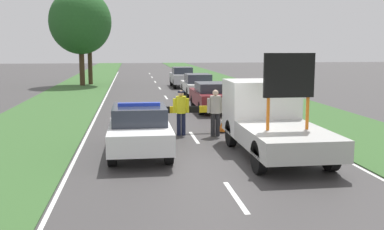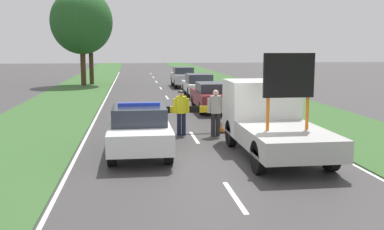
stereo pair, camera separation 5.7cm
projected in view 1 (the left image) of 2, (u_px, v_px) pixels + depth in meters
name	position (u px, v px, depth m)	size (l,w,h in m)	color
ground_plane	(212.00, 163.00, 12.86)	(160.00, 160.00, 0.00)	#3D3A3A
lane_markings	(168.00, 100.00, 27.71)	(7.98, 65.58, 0.01)	silver
grass_verge_left	(73.00, 94.00, 31.61)	(4.60, 120.00, 0.03)	#38602D
grass_verge_right	(248.00, 91.00, 33.29)	(4.60, 120.00, 0.03)	#38602D
police_car	(139.00, 128.00, 13.87)	(1.83, 4.58, 1.61)	white
work_truck	(270.00, 118.00, 13.99)	(2.21, 5.30, 3.12)	white
road_barrier	(185.00, 111.00, 17.25)	(3.41, 0.08, 1.03)	black
police_officer	(181.00, 109.00, 16.70)	(0.61, 0.39, 1.69)	#191E38
pedestrian_civilian	(215.00, 109.00, 16.54)	(0.62, 0.39, 1.73)	#232326
traffic_cone_near_police	(224.00, 123.00, 17.47)	(0.52, 0.52, 0.71)	black
traffic_cone_centre_front	(233.00, 120.00, 18.22)	(0.52, 0.52, 0.72)	black
traffic_cone_near_truck	(257.00, 128.00, 16.98)	(0.38, 0.38, 0.53)	black
queued_car_wagon_maroon	(212.00, 96.00, 23.18)	(1.74, 4.54, 1.47)	maroon
queued_car_van_white	(198.00, 85.00, 29.96)	(1.80, 4.63, 1.50)	silver
queued_car_sedan_silver	(182.00, 77.00, 36.82)	(1.71, 4.42, 1.65)	#B2B2B7
roadside_tree_near_left	(80.00, 22.00, 37.49)	(5.16, 5.16, 8.07)	#42301E
roadside_tree_near_right	(89.00, 22.00, 38.60)	(3.25, 3.25, 7.19)	#42301E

